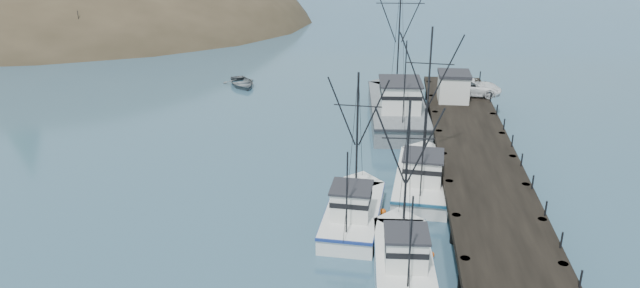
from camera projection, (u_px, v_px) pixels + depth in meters
The scene contains 10 objects.
ground at pixel (258, 287), 35.01m from camera, with size 400.00×400.00×0.00m, color #2E5067.
pier at pixel (478, 158), 47.79m from camera, with size 6.00×44.00×2.00m.
moored_sailboats at pixel (93, 44), 90.76m from camera, with size 14.29×16.38×6.35m.
trawler_near at pixel (403, 257), 36.36m from camera, with size 3.70×10.16×10.45m.
trawler_mid at pixel (354, 211), 41.70m from camera, with size 4.15×10.48×10.47m.
trawler_far at pixel (422, 176), 46.80m from camera, with size 4.81×12.13×12.24m.
work_vessel at pixel (397, 107), 60.79m from camera, with size 6.16×17.55×14.38m.
pier_shed at pixel (453, 86), 59.75m from camera, with size 3.00×3.20×2.80m.
pickup_truck at pixel (471, 87), 61.68m from camera, with size 2.71×5.87×1.63m, color white.
motorboat at pixel (242, 86), 71.90m from camera, with size 3.73×5.22×1.08m, color slate.
Camera 1 is at (6.56, -29.00, 20.44)m, focal length 35.00 mm.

